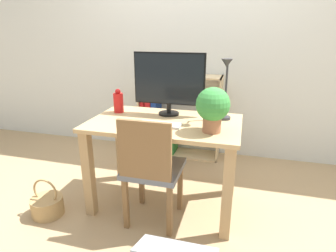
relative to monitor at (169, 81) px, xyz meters
The scene contains 11 objects.
ground_plane 1.02m from the monitor, 85.19° to the right, with size 10.00×10.00×0.00m, color tan.
wall_back 1.04m from the monitor, 89.09° to the left, with size 8.00×0.05×2.60m.
desk 0.46m from the monitor, 85.19° to the right, with size 1.14×0.69×0.72m.
monitor is the anchor object (origin of this frame).
keyboard 0.40m from the monitor, 87.93° to the right, with size 0.31×0.11×0.02m.
vase 0.47m from the monitor, behind, with size 0.08×0.08×0.20m.
desk_lamp 0.45m from the monitor, ahead, with size 0.10×0.19×0.47m.
potted_plant 0.52m from the monitor, 40.16° to the right, with size 0.23×0.23×0.31m.
chair 0.71m from the monitor, 90.67° to the right, with size 0.40×0.40×0.84m.
bookshelf 1.05m from the monitor, 107.66° to the left, with size 0.91×0.28×0.92m.
basket 1.37m from the monitor, 145.02° to the right, with size 0.24×0.24×0.31m.
Camera 1 is at (0.56, -1.96, 1.38)m, focal length 30.00 mm.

